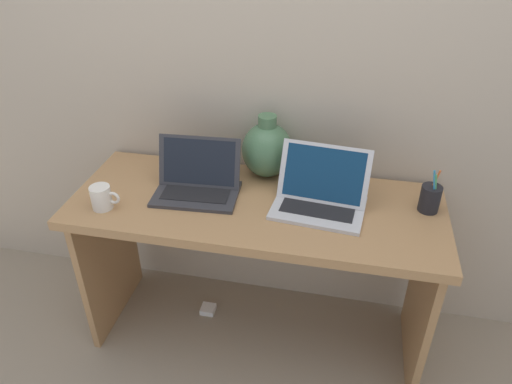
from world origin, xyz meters
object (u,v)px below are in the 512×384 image
object	(u,v)px
laptop_right	(321,193)
coffee_mug	(102,197)
green_vase	(267,149)
power_brick	(208,309)
laptop_left	(198,180)
pen_cup	(430,198)

from	to	relation	value
laptop_right	coffee_mug	world-z (taller)	laptop_right
green_vase	power_brick	world-z (taller)	green_vase
laptop_left	power_brick	xyz separation A→B (m)	(-0.01, 0.04, -0.80)
laptop_left	laptop_right	size ratio (longest dim) A/B	0.94
laptop_left	laptop_right	bearing A→B (deg)	-0.20
laptop_right	laptop_left	bearing A→B (deg)	179.80
laptop_left	power_brick	distance (m)	0.80
laptop_right	green_vase	distance (m)	0.33
green_vase	coffee_mug	distance (m)	0.71
laptop_left	power_brick	world-z (taller)	laptop_left
pen_cup	green_vase	bearing A→B (deg)	167.71
laptop_left	coffee_mug	world-z (taller)	laptop_left
laptop_left	coffee_mug	xyz separation A→B (m)	(-0.33, -0.19, -0.01)
laptop_left	green_vase	distance (m)	0.33
laptop_right	pen_cup	xyz separation A→B (m)	(0.42, 0.05, -0.00)
laptop_right	power_brick	xyz separation A→B (m)	(-0.52, 0.04, -0.80)
laptop_left	green_vase	world-z (taller)	green_vase
laptop_left	green_vase	size ratio (longest dim) A/B	1.28
power_brick	coffee_mug	bearing A→B (deg)	-143.45
green_vase	laptop_right	bearing A→B (deg)	-38.33
coffee_mug	pen_cup	xyz separation A→B (m)	(1.26, 0.24, 0.01)
coffee_mug	green_vase	bearing A→B (deg)	33.85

